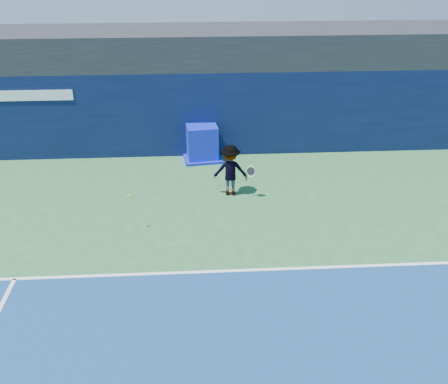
% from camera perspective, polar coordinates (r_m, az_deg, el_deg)
% --- Properties ---
extents(ground, '(80.00, 80.00, 0.00)m').
position_cam_1_polar(ground, '(9.91, 1.50, -19.46)').
color(ground, '#2E6636').
rests_on(ground, ground).
extents(baseline, '(24.00, 0.10, 0.01)m').
position_cam_1_polar(baseline, '(12.14, 0.30, -9.01)').
color(baseline, white).
rests_on(baseline, ground).
extents(stadium_band, '(36.00, 3.00, 1.20)m').
position_cam_1_polar(stadium_band, '(18.58, -1.46, 16.33)').
color(stadium_band, black).
rests_on(stadium_band, back_wall_assembly).
extents(back_wall_assembly, '(36.00, 1.03, 3.00)m').
position_cam_1_polar(back_wall_assembly, '(18.16, -1.27, 9.20)').
color(back_wall_assembly, '#091336').
rests_on(back_wall_assembly, ground).
extents(equipment_cart, '(1.46, 1.46, 1.26)m').
position_cam_1_polar(equipment_cart, '(17.80, -2.55, 5.60)').
color(equipment_cart, '#0D17BF').
rests_on(equipment_cart, ground).
extents(tennis_player, '(1.28, 0.71, 1.62)m').
position_cam_1_polar(tennis_player, '(15.16, 0.74, 2.50)').
color(tennis_player, silver).
rests_on(tennis_player, ground).
extents(tennis_ball, '(0.07, 0.07, 0.07)m').
position_cam_1_polar(tennis_ball, '(13.40, -10.82, -0.39)').
color(tennis_ball, '#CFD417').
rests_on(tennis_ball, ground).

